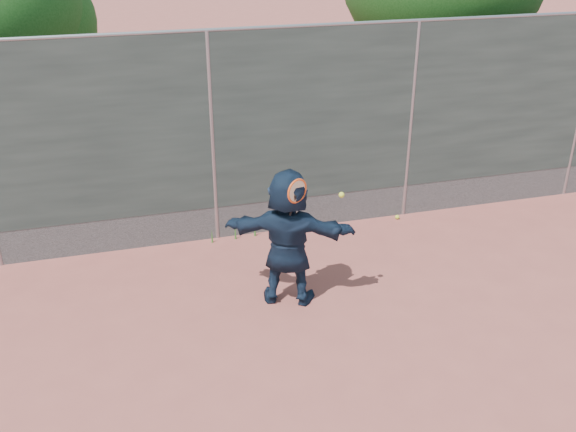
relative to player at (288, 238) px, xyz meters
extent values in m
plane|color=#9E4C42|center=(-0.56, -1.61, -0.86)|extent=(80.00, 80.00, 0.00)
imported|color=#142338|center=(0.00, 0.00, 0.00)|extent=(1.67, 1.09, 1.72)
sphere|color=#CDD42F|center=(2.28, 1.74, -0.83)|extent=(0.07, 0.07, 0.07)
cube|color=#38423D|center=(-0.56, 1.89, 0.89)|extent=(20.00, 0.04, 2.50)
cube|color=slate|center=(-0.56, 1.89, -0.61)|extent=(20.00, 0.03, 0.50)
cylinder|color=gray|center=(-0.56, 1.89, 2.14)|extent=(20.00, 0.05, 0.05)
cylinder|color=gray|center=(-0.56, 1.89, 0.64)|extent=(0.06, 0.06, 3.00)
cylinder|color=gray|center=(2.44, 1.89, 0.64)|extent=(0.06, 0.06, 3.00)
torus|color=#ED4D16|center=(0.05, -0.20, 0.68)|extent=(0.27, 0.16, 0.29)
cylinder|color=beige|center=(0.05, -0.20, 0.68)|extent=(0.22, 0.12, 0.25)
cylinder|color=black|center=(0.00, -0.18, 0.48)|extent=(0.09, 0.13, 0.33)
sphere|color=#CDD42F|center=(0.57, -0.23, 0.59)|extent=(0.07, 0.07, 0.07)
cylinder|color=#382314|center=(3.94, 4.09, 0.44)|extent=(0.28, 0.28, 2.60)
cylinder|color=#382314|center=(-3.56, 4.89, 0.24)|extent=(0.28, 0.28, 2.20)
sphere|color=#23561C|center=(-2.96, 5.09, 1.86)|extent=(2.10, 2.10, 2.10)
cone|color=#387226|center=(-0.31, 1.77, -0.73)|extent=(0.03, 0.03, 0.26)
cone|color=#387226|center=(-0.01, 1.79, -0.71)|extent=(0.03, 0.03, 0.30)
cone|color=#387226|center=(-0.66, 1.75, -0.75)|extent=(0.03, 0.03, 0.22)
camera|label=1|loc=(-1.84, -6.53, 3.53)|focal=40.00mm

